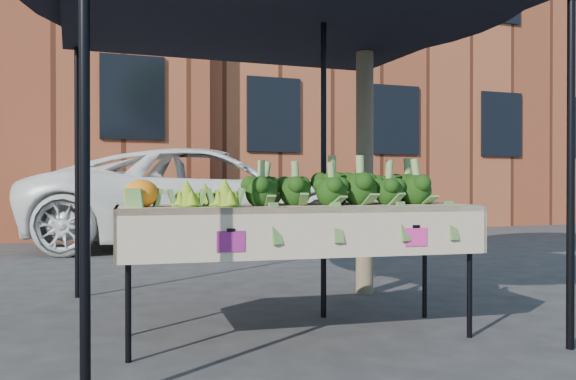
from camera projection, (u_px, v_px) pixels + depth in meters
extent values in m
plane|color=#252527|center=(326.00, 338.00, 4.03)|extent=(90.00, 90.00, 0.00)
cube|color=#C8B395|center=(298.00, 271.00, 4.07)|extent=(2.46, 1.02, 0.90)
cube|color=#F22D8C|center=(239.00, 242.00, 3.51)|extent=(0.17, 0.01, 0.12)
cube|color=#E52B8F|center=(416.00, 236.00, 3.93)|extent=(0.17, 0.01, 0.12)
ellipsoid|color=black|center=(340.00, 183.00, 4.20)|extent=(1.50, 0.60, 0.30)
ellipsoid|color=#9CB124|center=(202.00, 188.00, 3.83)|extent=(0.46, 0.50, 0.23)
ellipsoid|color=orange|center=(141.00, 190.00, 3.66)|extent=(0.23, 0.23, 0.21)
imported|color=white|center=(213.00, 70.00, 9.89)|extent=(2.33, 3.06, 5.87)
cube|color=brown|center=(371.00, 79.00, 18.13)|extent=(12.00, 8.00, 8.50)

